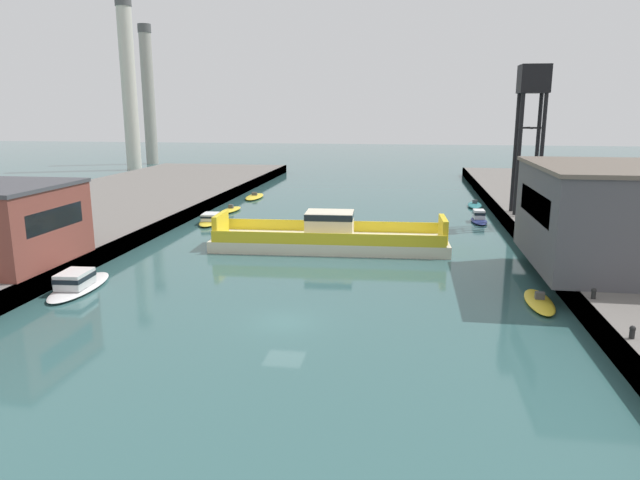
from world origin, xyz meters
TOP-DOWN VIEW (x-y plane):
  - ground_plane at (0.00, 0.00)m, footprint 400.00×400.00m
  - quay_left at (-32.65, 20.00)m, footprint 28.00×140.00m
  - chain_ferry at (0.17, 20.50)m, footprint 23.06×7.47m
  - moored_boat_near_left at (-15.77, 39.62)m, footprint 2.28×5.36m
  - moored_boat_near_right at (16.25, 36.88)m, footprint 1.92×5.36m
  - moored_boat_mid_left at (16.98, 48.52)m, footprint 2.34×5.72m
  - moored_boat_mid_right at (-15.69, 31.38)m, footprint 3.09×7.34m
  - moored_boat_far_left at (-16.82, 4.27)m, footprint 3.33×8.19m
  - moored_boat_far_right at (-15.80, 51.88)m, footprint 2.51×7.24m
  - moored_boat_upstream_a at (16.92, 6.05)m, footprint 1.86×5.87m
  - crane_tower at (21.02, 35.03)m, footprint 3.16×3.16m
  - bollard_right_fore at (19.49, -3.55)m, footprint 0.32×0.32m
  - bollard_left_mid at (-19.49, 2.21)m, footprint 0.32×0.32m
  - bollard_right_mid at (19.49, 3.08)m, footprint 0.32×0.32m
  - bollard_left_aft at (-19.49, 11.06)m, footprint 0.32×0.32m
  - bollard_right_aft at (19.49, 10.95)m, footprint 0.32×0.32m
  - smokestack_distant_a at (-54.02, 89.78)m, footprint 3.47×3.47m
  - smokestack_distant_b at (-56.53, 104.87)m, footprint 3.17×3.17m

SIDE VIEW (x-z plane):
  - ground_plane at x=0.00m, z-range 0.00..0.00m
  - moored_boat_upstream_a at x=16.92m, z-range -0.24..0.69m
  - moored_boat_far_right at x=-15.80m, z-range -0.24..0.69m
  - moored_boat_near_left at x=-15.77m, z-range -0.24..0.71m
  - moored_boat_mid_left at x=16.98m, z-range -0.24..0.74m
  - moored_boat_mid_right at x=-15.69m, z-range -0.16..1.10m
  - moored_boat_near_right at x=16.25m, z-range -0.18..1.30m
  - moored_boat_far_left at x=-16.82m, z-range -0.19..1.37m
  - quay_left at x=-32.65m, z-range 0.00..1.56m
  - chain_ferry at x=0.17m, z-range -0.74..2.95m
  - bollard_right_fore at x=19.49m, z-range 1.59..2.30m
  - bollard_left_mid at x=-19.49m, z-range 1.59..2.30m
  - bollard_right_mid at x=19.49m, z-range 1.59..2.30m
  - bollard_left_aft at x=-19.49m, z-range 1.59..2.30m
  - bollard_right_aft at x=19.49m, z-range 1.59..2.30m
  - crane_tower at x=21.02m, z-range 6.17..22.82m
  - smokestack_distant_b at x=-56.53m, z-range 1.03..34.58m
  - smokestack_distant_a at x=-54.02m, z-range 1.04..38.08m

